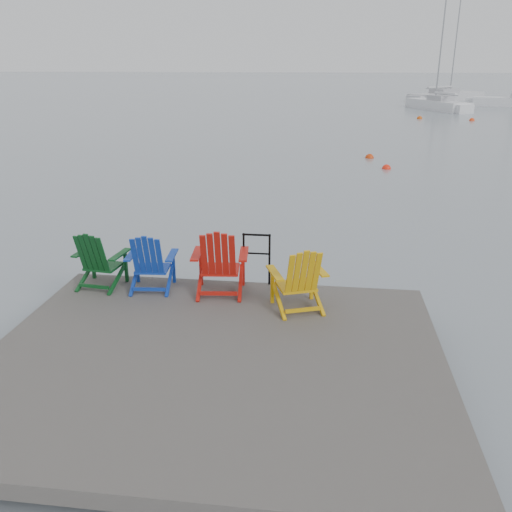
# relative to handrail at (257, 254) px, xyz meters

# --- Properties ---
(ground) EXTENTS (400.00, 400.00, 0.00)m
(ground) POSITION_rel_handrail_xyz_m (-0.25, -2.45, -1.04)
(ground) COLOR slate
(ground) RESTS_ON ground
(dock) EXTENTS (6.00, 5.00, 1.40)m
(dock) POSITION_rel_handrail_xyz_m (-0.25, -2.45, -0.69)
(dock) COLOR #2E2B29
(dock) RESTS_ON ground
(handrail) EXTENTS (0.48, 0.04, 0.90)m
(handrail) POSITION_rel_handrail_xyz_m (0.00, 0.00, 0.00)
(handrail) COLOR black
(handrail) RESTS_ON dock
(chair_green) EXTENTS (0.86, 0.81, 1.00)m
(chair_green) POSITION_rel_handrail_xyz_m (-2.60, -0.48, -0.04)
(chair_green) COLOR #0B3F18
(chair_green) RESTS_ON dock
(chair_blue) EXTENTS (0.85, 0.80, 1.00)m
(chair_blue) POSITION_rel_handrail_xyz_m (-1.70, -0.48, -0.04)
(chair_blue) COLOR #0F319B
(chair_blue) RESTS_ON dock
(chair_red) EXTENTS (0.97, 0.90, 1.13)m
(chair_red) POSITION_rel_handrail_xyz_m (-0.54, -0.50, 0.03)
(chair_red) COLOR #B0150C
(chair_red) RESTS_ON dock
(chair_yellow) EXTENTS (1.00, 0.95, 1.04)m
(chair_yellow) POSITION_rel_handrail_xyz_m (0.77, -0.95, -0.02)
(chair_yellow) COLOR #D0990B
(chair_yellow) RESTS_ON dock
(sailboat_near) EXTENTS (4.71, 7.62, 10.42)m
(sailboat_near) POSITION_rel_handrail_xyz_m (10.66, 42.58, -0.69)
(sailboat_near) COLOR silver
(sailboat_near) RESTS_ON ground
(sailboat_mid) EXTENTS (9.08, 8.92, 13.73)m
(sailboat_mid) POSITION_rel_handrail_xyz_m (13.80, 54.76, -0.69)
(sailboat_mid) COLOR silver
(sailboat_mid) RESTS_ON ground
(buoy_a) EXTENTS (0.38, 0.38, 0.38)m
(buoy_a) POSITION_rel_handrail_xyz_m (3.03, 16.20, -1.04)
(buoy_a) COLOR #C2340B
(buoy_a) RESTS_ON ground
(buoy_b) EXTENTS (0.36, 0.36, 0.36)m
(buoy_b) POSITION_rel_handrail_xyz_m (3.53, 13.68, -1.04)
(buoy_b) COLOR red
(buoy_b) RESTS_ON ground
(buoy_c) EXTENTS (0.38, 0.38, 0.38)m
(buoy_c) POSITION_rel_handrail_xyz_m (11.48, 33.39, -1.04)
(buoy_c) COLOR #F13B0E
(buoy_c) RESTS_ON ground
(buoy_d) EXTENTS (0.40, 0.40, 0.40)m
(buoy_d) POSITION_rel_handrail_xyz_m (7.93, 34.32, -1.04)
(buoy_d) COLOR #D14D0C
(buoy_d) RESTS_ON ground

